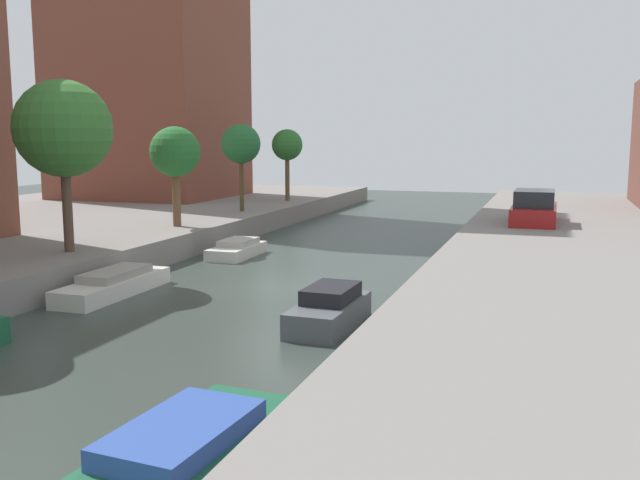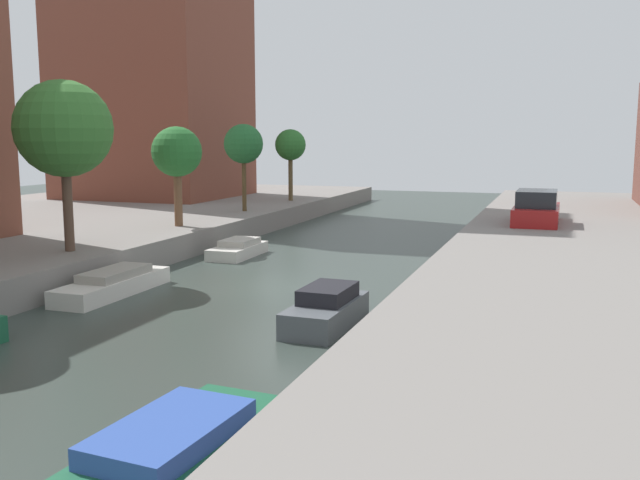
% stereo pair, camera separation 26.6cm
% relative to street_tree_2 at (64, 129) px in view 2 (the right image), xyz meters
% --- Properties ---
extents(ground_plane, '(84.00, 84.00, 0.00)m').
position_rel_street_tree_2_xyz_m(ground_plane, '(6.61, 1.03, -5.01)').
color(ground_plane, '#333D38').
extents(street_tree_2, '(3.16, 3.16, 5.62)m').
position_rel_street_tree_2_xyz_m(street_tree_2, '(0.00, 0.00, 0.00)').
color(street_tree_2, brown).
rests_on(street_tree_2, quay_left).
extents(street_tree_3, '(2.12, 2.12, 4.23)m').
position_rel_street_tree_2_xyz_m(street_tree_3, '(-0.00, 7.02, -0.91)').
color(street_tree_3, brown).
rests_on(street_tree_3, quay_left).
extents(street_tree_4, '(2.01, 2.01, 4.45)m').
position_rel_street_tree_2_xyz_m(street_tree_4, '(0.00, 13.58, -0.60)').
color(street_tree_4, '#503D23').
rests_on(street_tree_4, quay_left).
extents(street_tree_5, '(1.85, 1.85, 4.27)m').
position_rel_street_tree_2_xyz_m(street_tree_5, '(-0.00, 20.08, -0.73)').
color(street_tree_5, brown).
rests_on(street_tree_5, quay_left).
extents(parked_car, '(1.93, 4.66, 1.48)m').
position_rel_street_tree_2_xyz_m(parked_car, '(14.43, 13.07, -3.40)').
color(parked_car, maroon).
rests_on(parked_car, quay_right).
extents(moored_boat_left_2, '(1.31, 4.49, 0.77)m').
position_rel_street_tree_2_xyz_m(moored_boat_left_2, '(2.62, -1.34, -4.69)').
color(moored_boat_left_2, beige).
rests_on(moored_boat_left_2, ground_plane).
extents(moored_boat_left_3, '(1.38, 3.15, 0.70)m').
position_rel_street_tree_2_xyz_m(moored_boat_left_3, '(3.21, 6.14, -4.72)').
color(moored_boat_left_3, beige).
rests_on(moored_boat_left_3, ground_plane).
extents(moored_boat_right_1, '(1.96, 4.59, 0.80)m').
position_rel_street_tree_2_xyz_m(moored_boat_right_1, '(10.37, -10.83, -4.68)').
color(moored_boat_right_1, '#195638').
rests_on(moored_boat_right_1, ground_plane).
extents(moored_boat_right_2, '(1.39, 3.27, 1.02)m').
position_rel_street_tree_2_xyz_m(moored_boat_right_2, '(9.93, -2.66, -4.58)').
color(moored_boat_right_2, '#4C5156').
rests_on(moored_boat_right_2, ground_plane).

